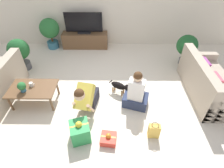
{
  "coord_description": "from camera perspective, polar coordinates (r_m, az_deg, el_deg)",
  "views": [
    {
      "loc": [
        0.24,
        -2.98,
        2.85
      ],
      "look_at": [
        0.21,
        -0.13,
        0.45
      ],
      "focal_mm": 28.0,
      "sensor_mm": 36.0,
      "label": 1
    }
  ],
  "objects": [
    {
      "name": "tv_console",
      "position": [
        6.02,
        -8.7,
        13.97
      ],
      "size": [
        1.46,
        0.4,
        0.5
      ],
      "color": "brown",
      "rests_on": "ground_plane"
    },
    {
      "name": "ground_plane",
      "position": [
        4.13,
        -2.95,
        -3.61
      ],
      "size": [
        16.0,
        16.0,
        0.0
      ],
      "primitive_type": "plane",
      "color": "beige"
    },
    {
      "name": "mug",
      "position": [
        4.1,
        -24.84,
        -0.11
      ],
      "size": [
        0.12,
        0.08,
        0.09
      ],
      "color": "silver",
      "rests_on": "coffee_table"
    },
    {
      "name": "tv",
      "position": [
        5.8,
        -9.25,
        18.72
      ],
      "size": [
        1.16,
        0.2,
        0.65
      ],
      "color": "black",
      "rests_on": "tv_console"
    },
    {
      "name": "potted_plant_corner_left",
      "position": [
        5.31,
        -28.04,
        9.31
      ],
      "size": [
        0.55,
        0.55,
        0.87
      ],
      "color": "#4C4C51",
      "rests_on": "ground_plane"
    },
    {
      "name": "coffee_table",
      "position": [
        4.1,
        -24.44,
        -1.61
      ],
      "size": [
        0.98,
        0.63,
        0.41
      ],
      "color": "brown",
      "rests_on": "ground_plane"
    },
    {
      "name": "person_kneeling",
      "position": [
        3.6,
        -8.41,
        -4.24
      ],
      "size": [
        0.47,
        0.84,
        0.81
      ],
      "rotation": [
        0.0,
        0.0,
        -0.21
      ],
      "color": "#23232D",
      "rests_on": "ground_plane"
    },
    {
      "name": "wall_back",
      "position": [
        5.83,
        -2.06,
        24.61
      ],
      "size": [
        8.4,
        0.06,
        2.6
      ],
      "color": "beige",
      "rests_on": "ground_plane"
    },
    {
      "name": "dog",
      "position": [
        4.03,
        2.75,
        -0.76
      ],
      "size": [
        0.5,
        0.34,
        0.33
      ],
      "rotation": [
        0.0,
        0.0,
        1.05
      ],
      "color": "black",
      "rests_on": "ground_plane"
    },
    {
      "name": "potted_plant_back_left",
      "position": [
        6.09,
        -19.63,
        16.2
      ],
      "size": [
        0.61,
        0.61,
        0.97
      ],
      "color": "#336B84",
      "rests_on": "ground_plane"
    },
    {
      "name": "potted_plant_corner_right",
      "position": [
        5.31,
        23.26,
        11.32
      ],
      "size": [
        0.57,
        0.57,
        0.87
      ],
      "color": "#4C4C51",
      "rests_on": "ground_plane"
    },
    {
      "name": "gift_bag_a",
      "position": [
        3.38,
        13.54,
        -14.64
      ],
      "size": [
        0.21,
        0.14,
        0.33
      ],
      "rotation": [
        0.0,
        0.0,
        -0.06
      ],
      "color": "#E5B74C",
      "rests_on": "ground_plane"
    },
    {
      "name": "person_sitting",
      "position": [
        3.72,
        7.85,
        -3.16
      ],
      "size": [
        0.61,
        0.57,
        0.92
      ],
      "rotation": [
        0.0,
        0.0,
        2.85
      ],
      "color": "#283351",
      "rests_on": "ground_plane"
    },
    {
      "name": "tabletop_plant",
      "position": [
        3.99,
        -27.37,
        -0.78
      ],
      "size": [
        0.17,
        0.17,
        0.22
      ],
      "color": "#336B84",
      "rests_on": "coffee_table"
    },
    {
      "name": "gift_box_a",
      "position": [
        3.3,
        -10.4,
        -14.94
      ],
      "size": [
        0.42,
        0.44,
        0.44
      ],
      "rotation": [
        0.0,
        0.0,
        0.3
      ],
      "color": "#2D934C",
      "rests_on": "ground_plane"
    },
    {
      "name": "gift_box_b",
      "position": [
        3.3,
        -1.19,
        -17.37
      ],
      "size": [
        0.31,
        0.3,
        0.2
      ],
      "rotation": [
        0.0,
        0.0,
        -0.12
      ],
      "color": "red",
      "rests_on": "ground_plane"
    },
    {
      "name": "sofa_right",
      "position": [
        4.56,
        28.72,
        0.31
      ],
      "size": [
        0.88,
        1.81,
        0.84
      ],
      "rotation": [
        0.0,
        0.0,
        1.57
      ],
      "color": "tan",
      "rests_on": "ground_plane"
    }
  ]
}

